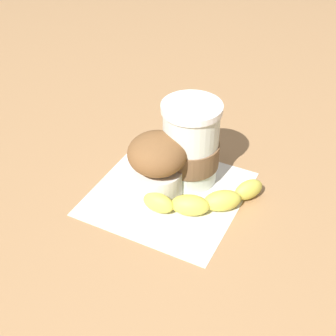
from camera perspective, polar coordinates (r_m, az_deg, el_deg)
ground_plane at (r=0.72m, az=-0.00°, el=-3.13°), size 3.00×3.00×0.00m
paper_napkin at (r=0.72m, az=-0.00°, el=-3.09°), size 0.25×0.25×0.00m
coffee_cup at (r=0.71m, az=2.76°, el=2.77°), size 0.09×0.09×0.13m
muffin at (r=0.69m, az=-1.33°, el=0.55°), size 0.09×0.09×0.10m
banana at (r=0.69m, az=4.56°, el=-3.91°), size 0.11×0.17×0.03m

